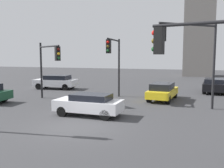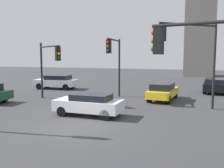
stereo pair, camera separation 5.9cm
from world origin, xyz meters
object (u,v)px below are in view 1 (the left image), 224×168
car_2 (56,82)px  car_5 (163,91)px  traffic_light_0 (193,58)px  car_0 (214,85)px  car_3 (89,104)px  traffic_light_4 (49,59)px  traffic_light_1 (191,47)px  traffic_light_3 (114,55)px

car_2 → car_5: 12.04m
traffic_light_0 → car_0: 17.09m
car_3 → car_2: bearing=-49.6°
traffic_light_0 → traffic_light_4: bearing=-22.6°
traffic_light_1 → car_3: size_ratio=1.41×
car_5 → traffic_light_0: bearing=-162.2°
traffic_light_4 → car_5: traffic_light_4 is taller
traffic_light_1 → car_2: size_ratio=1.25×
traffic_light_3 → car_3: bearing=-1.5°
traffic_light_1 → car_0: traffic_light_1 is taller
car_3 → car_5: bearing=-116.3°
car_0 → traffic_light_1: bearing=172.2°
traffic_light_4 → car_2: (-3.31, 6.64, -2.46)m
car_2 → car_5: size_ratio=1.04×
car_0 → traffic_light_3: bearing=135.5°
traffic_light_1 → car_0: (2.12, 9.46, -3.37)m
car_0 → car_2: bearing=103.3°
traffic_light_4 → car_0: traffic_light_4 is taller
traffic_light_3 → car_0: 10.83m
traffic_light_4 → car_2: bearing=155.4°
traffic_light_4 → car_5: bearing=60.3°
traffic_light_4 → car_5: size_ratio=1.05×
car_5 → traffic_light_3: bearing=111.9°
car_3 → car_5: car_5 is taller
car_0 → car_2: (-15.75, -2.34, 0.05)m
traffic_light_3 → car_2: size_ratio=1.09×
traffic_light_3 → car_5: (3.71, 1.05, -2.85)m
traffic_light_0 → car_3: (-5.80, 4.38, -2.77)m
traffic_light_3 → traffic_light_4: size_ratio=1.07×
traffic_light_0 → traffic_light_3: 11.61m
traffic_light_3 → car_0: bearing=127.3°
traffic_light_0 → car_0: (1.94, 16.76, -2.75)m
car_5 → car_3: bearing=158.0°
traffic_light_3 → car_5: bearing=102.4°
traffic_light_0 → traffic_light_3: size_ratio=0.99×
traffic_light_1 → traffic_light_4: bearing=-44.5°
traffic_light_0 → car_3: size_ratio=1.21×
traffic_light_1 → car_3: bearing=-14.4°
traffic_light_4 → car_2: size_ratio=1.01×
traffic_light_3 → car_2: bearing=-123.1°
traffic_light_3 → traffic_light_4: 5.02m
car_2 → car_5: (11.54, -3.42, -0.05)m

